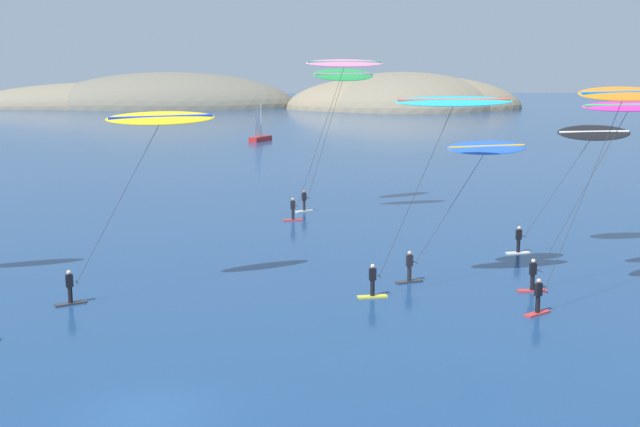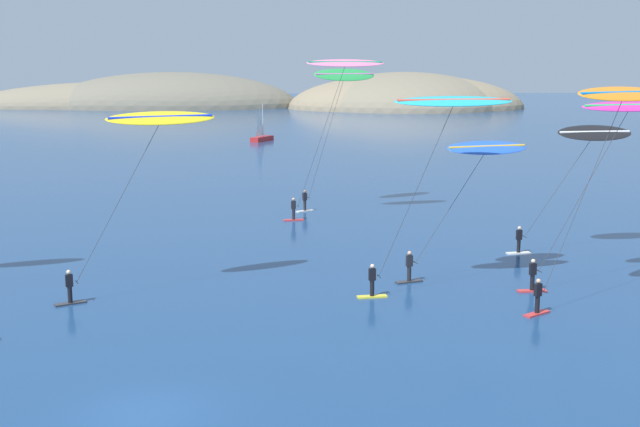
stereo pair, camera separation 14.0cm
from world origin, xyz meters
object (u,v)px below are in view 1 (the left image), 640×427
object	(u,v)px
kitesurfer_cyan	(449,114)
kitesurfer_blue	(481,158)
kitesurfer_pink	(341,75)
kitesurfer_orange	(618,108)
sailboat_far	(261,137)
kitesurfer_magenta	(622,120)
kitesurfer_black	(588,141)
kitesurfer_green	(341,84)
kitesurfer_yellow	(154,133)

from	to	relation	value
kitesurfer_cyan	kitesurfer_blue	xyz separation A→B (m)	(2.46, 3.08, -2.50)
kitesurfer_pink	kitesurfer_orange	xyz separation A→B (m)	(11.34, -22.23, -1.29)
sailboat_far	kitesurfer_magenta	world-z (taller)	kitesurfer_magenta
kitesurfer_orange	kitesurfer_cyan	bearing A→B (deg)	166.11
sailboat_far	kitesurfer_pink	world-z (taller)	kitesurfer_pink
kitesurfer_black	kitesurfer_orange	bearing A→B (deg)	-105.11
sailboat_far	kitesurfer_green	xyz separation A→B (m)	(7.47, -58.25, 9.30)
kitesurfer_cyan	kitesurfer_green	xyz separation A→B (m)	(-3.32, 24.75, 0.90)
kitesurfer_black	kitesurfer_orange	distance (m)	11.32
sailboat_far	kitesurfer_orange	size ratio (longest dim) A/B	0.54
kitesurfer_black	kitesurfer_cyan	xyz separation A→B (m)	(-10.53, -8.74, 2.19)
kitesurfer_blue	kitesurfer_magenta	distance (m)	7.31
kitesurfer_pink	kitesurfer_orange	size ratio (longest dim) A/B	1.13
kitesurfer_pink	kitesurfer_magenta	world-z (taller)	kitesurfer_pink
kitesurfer_cyan	kitesurfer_blue	world-z (taller)	kitesurfer_cyan
kitesurfer_black	kitesurfer_pink	distance (m)	18.75
kitesurfer_orange	kitesurfer_yellow	size ratio (longest dim) A/B	1.14
kitesurfer_black	kitesurfer_magenta	size ratio (longest dim) A/B	0.81
kitesurfer_pink	kitesurfer_blue	distance (m)	18.79
kitesurfer_orange	kitesurfer_magenta	world-z (taller)	kitesurfer_orange
sailboat_far	kitesurfer_pink	size ratio (longest dim) A/B	0.48
kitesurfer_pink	kitesurfer_yellow	size ratio (longest dim) A/B	1.29
sailboat_far	kitesurfer_cyan	distance (m)	84.12
kitesurfer_green	kitesurfer_yellow	distance (m)	26.54
kitesurfer_blue	kitesurfer_green	bearing A→B (deg)	104.95
kitesurfer_orange	kitesurfer_green	distance (m)	28.82
kitesurfer_orange	sailboat_far	bearing A→B (deg)	102.26
kitesurfer_green	kitesurfer_magenta	distance (m)	26.72
sailboat_far	kitesurfer_cyan	world-z (taller)	kitesurfer_cyan
kitesurfer_yellow	kitesurfer_blue	bearing A→B (deg)	7.93
kitesurfer_pink	kitesurfer_blue	xyz separation A→B (m)	(6.15, -17.26, -4.18)
kitesurfer_black	kitesurfer_green	world-z (taller)	kitesurfer_green
sailboat_far	kitesurfer_yellow	world-z (taller)	kitesurfer_yellow
kitesurfer_pink	kitesurfer_green	size ratio (longest dim) A/B	1.06
kitesurfer_magenta	kitesurfer_yellow	distance (m)	23.67
kitesurfer_blue	kitesurfer_green	distance (m)	22.68
kitesurfer_pink	kitesurfer_green	bearing A→B (deg)	85.26
sailboat_far	kitesurfer_blue	bearing A→B (deg)	-80.58
kitesurfer_pink	kitesurfer_magenta	xyz separation A→B (m)	(12.90, -19.16, -2.09)
sailboat_far	kitesurfer_blue	world-z (taller)	kitesurfer_blue
kitesurfer_blue	kitesurfer_magenta	xyz separation A→B (m)	(6.75, -1.90, 2.09)
kitesurfer_yellow	kitesurfer_orange	bearing A→B (deg)	-6.76
kitesurfer_cyan	kitesurfer_orange	bearing A→B (deg)	-13.89
kitesurfer_pink	kitesurfer_blue	size ratio (longest dim) A/B	1.59
kitesurfer_black	kitesurfer_magenta	world-z (taller)	kitesurfer_magenta
sailboat_far	kitesurfer_yellow	bearing A→B (deg)	-92.55
kitesurfer_magenta	kitesurfer_yellow	size ratio (longest dim) A/B	1.05
kitesurfer_orange	kitesurfer_green	size ratio (longest dim) A/B	0.94
kitesurfer_cyan	kitesurfer_pink	xyz separation A→B (m)	(-3.69, 20.34, 1.68)
kitesurfer_orange	kitesurfer_black	bearing A→B (deg)	74.89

